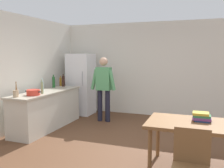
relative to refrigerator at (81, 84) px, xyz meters
name	(u,v)px	position (x,y,z in m)	size (l,w,h in m)	color
ground_plane	(114,151)	(1.90, -2.40, -0.90)	(14.00, 14.00, 0.00)	brown
wall_back	(149,69)	(1.90, 0.60, 0.45)	(6.40, 0.12, 2.70)	silver
wall_left	(7,74)	(-0.70, -2.20, 0.45)	(0.12, 5.60, 2.70)	silver
kitchen_counter	(47,110)	(-0.10, -1.60, -0.45)	(0.64, 2.20, 0.90)	beige
refrigerator	(81,84)	(0.00, 0.00, 0.00)	(0.70, 0.67, 1.80)	white
person	(104,85)	(0.95, -0.55, 0.08)	(0.70, 0.22, 1.70)	#1E1E2D
dining_table	(194,127)	(3.30, -2.70, -0.23)	(1.40, 0.90, 0.75)	brown
chair	(191,162)	(3.30, -3.67, -0.37)	(0.42, 0.42, 0.91)	brown
cooking_pot	(33,92)	(-0.02, -2.19, 0.06)	(0.40, 0.28, 0.12)	red
utensil_jar	(16,93)	(-0.20, -2.51, 0.08)	(0.11, 0.11, 0.32)	tan
bottle_oil_amber	(61,82)	(-0.35, -0.57, 0.12)	(0.06, 0.06, 0.28)	#996619
bottle_wine_dark	(63,81)	(-0.19, -0.68, 0.15)	(0.08, 0.08, 0.34)	black
bottle_water_clear	(42,85)	(-0.25, -1.55, 0.13)	(0.07, 0.07, 0.30)	silver
bottle_vinegar_tall	(42,88)	(0.03, -1.95, 0.14)	(0.06, 0.06, 0.32)	gray
bottle_wine_green	(54,82)	(-0.32, -0.96, 0.15)	(0.08, 0.08, 0.34)	#1E5123
book_stack	(202,117)	(3.40, -2.58, -0.08)	(0.27, 0.21, 0.13)	#284C8E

